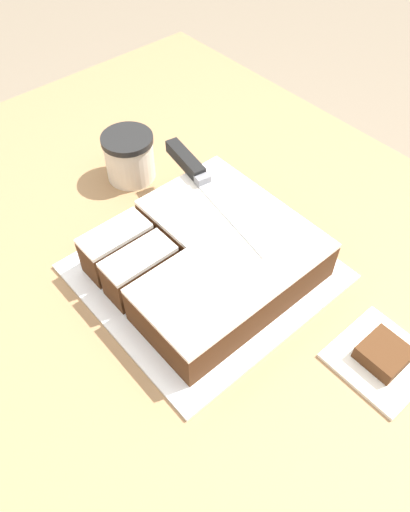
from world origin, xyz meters
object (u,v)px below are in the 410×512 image
(knife, at_px, (195,171))
(coffee_cup, at_px, (129,157))
(brownie, at_px, (384,354))
(cake_board, at_px, (205,272))
(cake, at_px, (209,256))

(knife, xyz_separation_m, coffee_cup, (-0.15, -0.03, -0.04))
(brownie, bearing_deg, knife, 179.62)
(cake_board, height_order, coffee_cup, coffee_cup)
(cake, bearing_deg, brownie, 15.89)
(cake, relative_size, coffee_cup, 3.11)
(cake, distance_m, knife, 0.16)
(cake_board, xyz_separation_m, brownie, (0.28, 0.08, 0.01))
(cake_board, xyz_separation_m, coffee_cup, (-0.27, 0.05, 0.04))
(knife, relative_size, coffee_cup, 3.10)
(coffee_cup, xyz_separation_m, brownie, (0.55, 0.03, -0.03))
(knife, distance_m, brownie, 0.41)
(knife, distance_m, coffee_cup, 0.16)
(cake, bearing_deg, cake_board, -133.77)
(knife, bearing_deg, cake_board, -24.95)
(cake_board, height_order, brownie, brownie)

